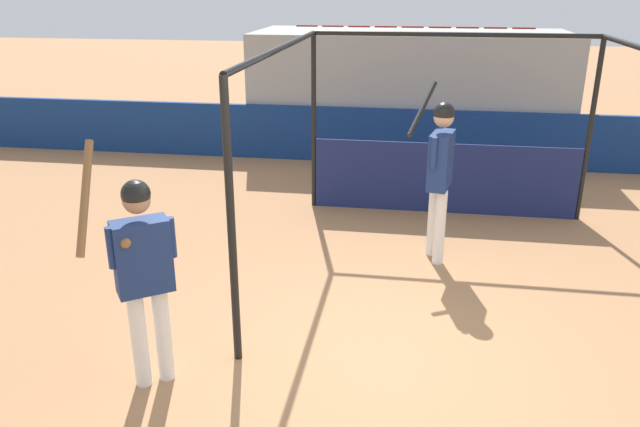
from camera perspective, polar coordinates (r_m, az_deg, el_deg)
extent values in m
plane|color=#A8754C|center=(5.68, 5.54, -13.38)|extent=(60.00, 60.00, 0.00)
cube|color=navy|center=(11.49, 7.79, 6.96)|extent=(24.00, 0.12, 1.00)
cube|color=#9E9E99|center=(12.60, 8.10, 11.05)|extent=(5.95, 2.40, 2.25)
cube|color=maroon|center=(12.07, -2.68, 10.45)|extent=(0.45, 0.40, 0.10)
cube|color=maroon|center=(12.20, -2.52, 11.66)|extent=(0.45, 0.06, 0.40)
cube|color=maroon|center=(11.97, -0.05, 10.39)|extent=(0.45, 0.40, 0.10)
cube|color=maroon|center=(12.11, 0.08, 11.61)|extent=(0.45, 0.06, 0.40)
cube|color=maroon|center=(11.90, 2.61, 10.31)|extent=(0.45, 0.40, 0.10)
cube|color=maroon|center=(12.04, 2.72, 11.54)|extent=(0.45, 0.06, 0.40)
cube|color=maroon|center=(11.85, 5.29, 10.20)|extent=(0.45, 0.40, 0.10)
cube|color=maroon|center=(11.99, 5.39, 11.44)|extent=(0.45, 0.06, 0.40)
cube|color=maroon|center=(11.83, 7.99, 10.07)|extent=(0.45, 0.40, 0.10)
cube|color=maroon|center=(11.97, 8.07, 11.31)|extent=(0.45, 0.06, 0.40)
cube|color=maroon|center=(11.83, 10.69, 9.92)|extent=(0.45, 0.40, 0.10)
cube|color=maroon|center=(11.97, 10.75, 11.16)|extent=(0.45, 0.06, 0.40)
cube|color=maroon|center=(11.86, 13.38, 9.75)|extent=(0.45, 0.40, 0.10)
cube|color=maroon|center=(12.00, 13.42, 10.98)|extent=(0.45, 0.06, 0.40)
cube|color=maroon|center=(11.91, 16.05, 9.56)|extent=(0.45, 0.40, 0.10)
cube|color=maroon|center=(12.05, 16.07, 10.79)|extent=(0.45, 0.06, 0.40)
cube|color=maroon|center=(11.99, 18.69, 9.35)|extent=(0.45, 0.40, 0.10)
cube|color=maroon|center=(12.13, 18.68, 10.57)|extent=(0.45, 0.06, 0.40)
cube|color=maroon|center=(12.78, -1.97, 12.84)|extent=(0.45, 0.40, 0.10)
cube|color=maroon|center=(12.93, -1.83, 13.96)|extent=(0.45, 0.06, 0.40)
cube|color=maroon|center=(12.69, 0.53, 12.80)|extent=(0.45, 0.40, 0.10)
cube|color=maroon|center=(12.84, 0.66, 13.92)|extent=(0.45, 0.06, 0.40)
cube|color=maroon|center=(12.62, 3.06, 12.73)|extent=(0.45, 0.40, 0.10)
cube|color=maroon|center=(12.77, 3.17, 13.86)|extent=(0.45, 0.06, 0.40)
cube|color=maroon|center=(12.58, 5.62, 12.63)|extent=(0.45, 0.40, 0.10)
cube|color=maroon|center=(12.73, 5.71, 13.77)|extent=(0.45, 0.06, 0.40)
cube|color=maroon|center=(12.55, 8.18, 12.51)|extent=(0.45, 0.40, 0.10)
cube|color=maroon|center=(12.70, 8.25, 13.65)|extent=(0.45, 0.06, 0.40)
cube|color=maroon|center=(12.56, 10.75, 12.37)|extent=(0.45, 0.40, 0.10)
cube|color=maroon|center=(12.71, 10.80, 13.51)|extent=(0.45, 0.06, 0.40)
cube|color=maroon|center=(12.58, 13.30, 12.20)|extent=(0.45, 0.40, 0.10)
cube|color=maroon|center=(12.73, 13.34, 13.34)|extent=(0.45, 0.06, 0.40)
cube|color=maroon|center=(12.64, 15.84, 12.01)|extent=(0.45, 0.40, 0.10)
cube|color=maroon|center=(12.78, 15.86, 13.15)|extent=(0.45, 0.06, 0.40)
cube|color=maroon|center=(12.71, 18.35, 11.80)|extent=(0.45, 0.40, 0.10)
cube|color=maroon|center=(12.86, 18.35, 12.93)|extent=(0.45, 0.06, 0.40)
cube|color=maroon|center=(13.52, -1.33, 14.98)|extent=(0.45, 0.40, 0.10)
cube|color=maroon|center=(13.67, -1.20, 16.01)|extent=(0.45, 0.06, 0.40)
cube|color=maroon|center=(13.43, 1.06, 14.94)|extent=(0.45, 0.40, 0.10)
cube|color=maroon|center=(13.59, 1.18, 15.98)|extent=(0.45, 0.06, 0.40)
cube|color=maroon|center=(13.36, 3.48, 14.88)|extent=(0.45, 0.40, 0.10)
cube|color=maroon|center=(13.52, 3.58, 15.93)|extent=(0.45, 0.06, 0.40)
cube|color=maroon|center=(13.32, 5.91, 14.80)|extent=(0.45, 0.40, 0.10)
cube|color=maroon|center=(13.48, 5.99, 15.84)|extent=(0.45, 0.06, 0.40)
cube|color=maroon|center=(13.30, 8.35, 14.69)|extent=(0.45, 0.40, 0.10)
cube|color=maroon|center=(13.46, 8.42, 15.73)|extent=(0.45, 0.06, 0.40)
cube|color=maroon|center=(13.31, 10.80, 14.55)|extent=(0.45, 0.40, 0.10)
cube|color=maroon|center=(13.46, 10.85, 15.60)|extent=(0.45, 0.06, 0.40)
cube|color=maroon|center=(13.33, 13.23, 14.38)|extent=(0.45, 0.40, 0.10)
cube|color=maroon|center=(13.49, 13.27, 15.43)|extent=(0.45, 0.06, 0.40)
cube|color=maroon|center=(13.38, 15.65, 14.20)|extent=(0.45, 0.40, 0.10)
cube|color=maroon|center=(13.54, 15.67, 15.24)|extent=(0.45, 0.06, 0.40)
cube|color=maroon|center=(13.45, 18.04, 13.99)|extent=(0.45, 0.40, 0.10)
cube|color=maroon|center=(13.61, 18.04, 15.03)|extent=(0.45, 0.06, 0.40)
cylinder|color=black|center=(5.19, -8.10, -1.34)|extent=(0.07, 0.07, 2.49)
cylinder|color=black|center=(9.02, -0.57, 8.28)|extent=(0.07, 0.07, 2.49)
cylinder|color=black|center=(9.19, 23.43, 6.82)|extent=(0.07, 0.07, 2.49)
cylinder|color=black|center=(6.83, -3.56, 14.88)|extent=(0.06, 4.10, 0.06)
cylinder|color=black|center=(8.72, 12.16, 15.71)|extent=(3.76, 0.06, 0.06)
cube|color=navy|center=(9.07, 11.24, 3.15)|extent=(3.69, 0.03, 1.02)
cylinder|color=white|center=(7.41, 10.89, -1.26)|extent=(0.15, 0.15, 0.91)
cylinder|color=white|center=(7.64, 10.30, -0.56)|extent=(0.15, 0.15, 0.91)
cube|color=navy|center=(7.28, 10.99, 4.80)|extent=(0.31, 0.53, 0.64)
sphere|color=tan|center=(7.17, 11.26, 8.62)|extent=(0.23, 0.23, 0.23)
sphere|color=black|center=(7.16, 11.29, 9.02)|extent=(0.24, 0.24, 0.24)
cylinder|color=navy|center=(7.00, 10.37, 5.45)|extent=(0.08, 0.08, 0.35)
cylinder|color=navy|center=(7.50, 11.12, 6.39)|extent=(0.08, 0.08, 0.35)
cylinder|color=black|center=(7.49, 9.34, 9.45)|extent=(0.33, 0.72, 0.55)
sphere|color=black|center=(7.42, 11.82, 7.20)|extent=(0.08, 0.08, 0.08)
cylinder|color=white|center=(5.40, -14.15, -10.64)|extent=(0.18, 0.18, 0.85)
cylinder|color=white|center=(5.37, -16.19, -11.03)|extent=(0.18, 0.18, 0.85)
cube|color=navy|center=(5.05, -15.92, -3.80)|extent=(0.48, 0.43, 0.60)
sphere|color=#A37556|center=(4.89, -16.45, 1.18)|extent=(0.21, 0.21, 0.21)
sphere|color=black|center=(4.87, -16.50, 1.71)|extent=(0.22, 0.22, 0.22)
cylinder|color=navy|center=(5.00, -13.45, -2.13)|extent=(0.10, 0.10, 0.33)
cylinder|color=navy|center=(4.94, -18.53, -2.99)|extent=(0.10, 0.10, 0.33)
cylinder|color=brown|center=(4.83, -20.70, 1.38)|extent=(0.16, 0.56, 0.76)
sphere|color=brown|center=(4.87, -17.36, -2.57)|extent=(0.08, 0.08, 0.08)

